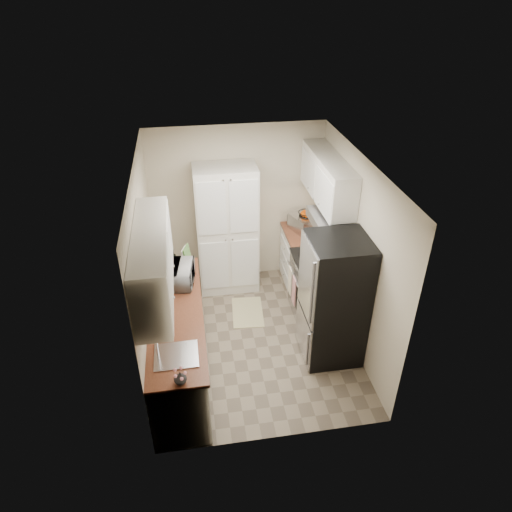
{
  "coord_description": "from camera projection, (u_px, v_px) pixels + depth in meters",
  "views": [
    {
      "loc": [
        -0.73,
        -4.67,
        4.29
      ],
      "look_at": [
        0.05,
        0.15,
        1.23
      ],
      "focal_mm": 32.0,
      "sensor_mm": 36.0,
      "label": 1
    }
  ],
  "objects": [
    {
      "name": "ground",
      "position": [
        254.0,
        338.0,
        6.28
      ],
      "size": [
        3.2,
        3.2,
        0.0
      ],
      "primitive_type": "plane",
      "color": "#7A6B56",
      "rests_on": "ground"
    },
    {
      "name": "microwave",
      "position": [
        180.0,
        275.0,
        5.73
      ],
      "size": [
        0.38,
        0.51,
        0.26
      ],
      "primitive_type": "imported",
      "rotation": [
        0.0,
        0.0,
        1.43
      ],
      "color": "silver",
      "rests_on": "countertop_left"
    },
    {
      "name": "pantry_cabinet",
      "position": [
        227.0,
        230.0,
        6.83
      ],
      "size": [
        0.9,
        0.55,
        2.0
      ],
      "primitive_type": "cube",
      "color": "silver",
      "rests_on": "ground"
    },
    {
      "name": "wine_bottle",
      "position": [
        174.0,
        260.0,
        6.0
      ],
      "size": [
        0.07,
        0.07,
        0.28
      ],
      "primitive_type": "cylinder",
      "color": "black",
      "rests_on": "countertop_left"
    },
    {
      "name": "cutting_board",
      "position": [
        187.0,
        255.0,
        6.13
      ],
      "size": [
        0.08,
        0.2,
        0.26
      ],
      "primitive_type": "cube",
      "rotation": [
        0.0,
        0.0,
        -0.33
      ],
      "color": "#579240",
      "rests_on": "countertop_left"
    },
    {
      "name": "base_cabinet_right",
      "position": [
        304.0,
        259.0,
        7.18
      ],
      "size": [
        0.6,
        0.8,
        0.88
      ],
      "primitive_type": "cube",
      "color": "silver",
      "rests_on": "ground"
    },
    {
      "name": "toaster_oven",
      "position": [
        304.0,
        223.0,
        6.93
      ],
      "size": [
        0.46,
        0.51,
        0.24
      ],
      "primitive_type": "cube",
      "rotation": [
        0.0,
        0.0,
        0.38
      ],
      "color": "#B3B3B8",
      "rests_on": "countertop_right"
    },
    {
      "name": "flower_vase",
      "position": [
        180.0,
        378.0,
        4.36
      ],
      "size": [
        0.15,
        0.15,
        0.13
      ],
      "primitive_type": "imported",
      "rotation": [
        0.0,
        0.0,
        0.22
      ],
      "color": "white",
      "rests_on": "countertop_left"
    },
    {
      "name": "countertop_left",
      "position": [
        176.0,
        314.0,
        5.31
      ],
      "size": [
        0.63,
        2.33,
        0.04
      ],
      "primitive_type": "cube",
      "color": "brown",
      "rests_on": "base_cabinet_left"
    },
    {
      "name": "refrigerator",
      "position": [
        334.0,
        300.0,
        5.62
      ],
      "size": [
        0.7,
        0.72,
        1.7
      ],
      "primitive_type": "cube",
      "color": "#B7B7BC",
      "rests_on": "ground"
    },
    {
      "name": "room_shell",
      "position": [
        252.0,
        235.0,
        5.41
      ],
      "size": [
        2.64,
        3.24,
        2.52
      ],
      "color": "beige",
      "rests_on": "ground"
    },
    {
      "name": "electric_range",
      "position": [
        317.0,
        287.0,
        6.49
      ],
      "size": [
        0.71,
        0.78,
        1.13
      ],
      "color": "#B7B7BC",
      "rests_on": "ground"
    },
    {
      "name": "kitchen_mat",
      "position": [
        248.0,
        312.0,
        6.75
      ],
      "size": [
        0.5,
        0.74,
        0.01
      ],
      "primitive_type": "cube",
      "rotation": [
        0.0,
        0.0,
        -0.08
      ],
      "color": "#CAC088",
      "rests_on": "ground"
    },
    {
      "name": "fruit_basket",
      "position": [
        306.0,
        213.0,
        6.84
      ],
      "size": [
        0.3,
        0.3,
        0.1
      ],
      "primitive_type": null,
      "rotation": [
        0.0,
        0.0,
        -0.3
      ],
      "color": "#E64F01",
      "rests_on": "toaster_oven"
    },
    {
      "name": "base_cabinet_left",
      "position": [
        179.0,
        343.0,
        5.56
      ],
      "size": [
        0.6,
        2.3,
        0.88
      ],
      "primitive_type": "cube",
      "color": "silver",
      "rests_on": "ground"
    },
    {
      "name": "countertop_right",
      "position": [
        306.0,
        234.0,
        6.94
      ],
      "size": [
        0.63,
        0.83,
        0.04
      ],
      "primitive_type": "cube",
      "color": "brown",
      "rests_on": "base_cabinet_right"
    }
  ]
}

